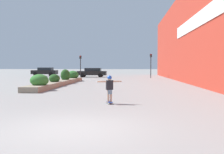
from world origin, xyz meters
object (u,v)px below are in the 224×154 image
at_px(skateboarder, 110,86).
at_px(traffic_light_right, 151,62).
at_px(skateboard, 110,102).
at_px(car_center_left, 45,71).
at_px(car_leftmost, 210,72).
at_px(traffic_light_left, 80,63).
at_px(car_center_right, 92,72).

bearing_deg(skateboarder, traffic_light_right, 63.15).
distance_m(skateboard, skateboarder, 0.75).
bearing_deg(car_center_left, car_leftmost, -92.93).
height_order(skateboard, car_center_left, car_center_left).
height_order(skateboard, traffic_light_left, traffic_light_left).
xyz_separation_m(skateboarder, car_center_right, (-4.94, 28.06, -0.05)).
distance_m(car_center_left, traffic_light_left, 10.12).
xyz_separation_m(skateboarder, traffic_light_left, (-6.23, 25.01, 1.44)).
xyz_separation_m(skateboard, car_leftmost, (13.91, 30.13, 0.67)).
height_order(skateboard, car_leftmost, car_leftmost).
bearing_deg(traffic_light_left, traffic_light_right, 2.43).
bearing_deg(skateboarder, car_center_right, 82.19).
bearing_deg(car_leftmost, traffic_light_right, -64.61).
height_order(car_leftmost, car_center_right, car_center_right).
distance_m(skateboard, car_center_right, 28.50).
xyz_separation_m(skateboarder, car_leftmost, (13.91, 30.13, -0.08)).
bearing_deg(skateboard, traffic_light_right, 63.15).
xyz_separation_m(car_leftmost, car_center_left, (-27.73, 1.42, 0.07)).
distance_m(car_center_right, traffic_light_right, 9.51).
distance_m(skateboard, car_leftmost, 33.19).
relative_size(car_leftmost, car_center_left, 0.98).
distance_m(skateboarder, car_center_left, 34.44).
bearing_deg(car_leftmost, skateboard, -24.78).
bearing_deg(traffic_light_right, car_center_right, 163.81).
xyz_separation_m(skateboard, traffic_light_right, (4.06, 25.45, 2.32)).
height_order(skateboarder, car_leftmost, car_leftmost).
relative_size(car_leftmost, car_center_right, 0.94).
height_order(skateboarder, car_center_left, car_center_left).
distance_m(car_center_left, car_center_right, 9.54).
bearing_deg(car_center_left, traffic_light_right, -108.83).
bearing_deg(traffic_light_left, car_center_left, 139.29).
xyz_separation_m(skateboard, car_center_left, (-13.82, 31.55, 0.74)).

